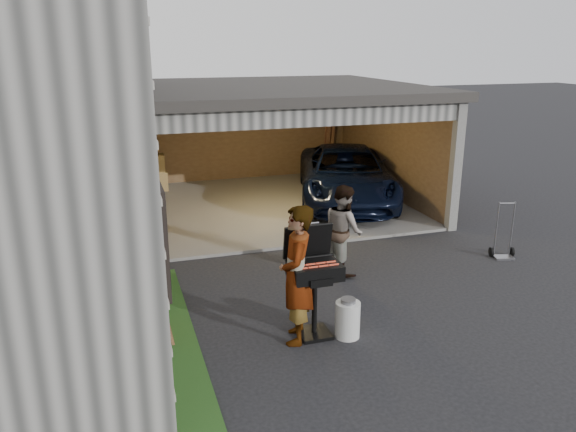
% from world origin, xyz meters
% --- Properties ---
extents(ground, '(80.00, 80.00, 0.00)m').
position_xyz_m(ground, '(0.00, 0.00, 0.00)').
color(ground, black).
rests_on(ground, ground).
extents(groundcover_strip, '(0.50, 8.00, 0.06)m').
position_xyz_m(groundcover_strip, '(-2.25, -1.00, 0.03)').
color(groundcover_strip, '#193814').
rests_on(groundcover_strip, ground).
extents(garage, '(6.80, 6.30, 2.90)m').
position_xyz_m(garage, '(0.76, 6.79, 1.87)').
color(garage, '#605E59').
rests_on(garage, ground).
extents(minivan, '(3.57, 5.21, 1.32)m').
position_xyz_m(minivan, '(2.59, 6.16, 0.66)').
color(minivan, black).
rests_on(minivan, ground).
extents(woman, '(0.65, 0.79, 1.88)m').
position_xyz_m(woman, '(-0.71, 0.17, 0.94)').
color(woman, '#A3B0CD').
rests_on(woman, ground).
extents(man, '(0.63, 0.79, 1.56)m').
position_xyz_m(man, '(0.80, 2.14, 0.78)').
color(man, '#4C2B1E').
rests_on(man, ground).
extents(bbq_grill, '(0.68, 0.59, 1.50)m').
position_xyz_m(bbq_grill, '(-0.44, 0.24, 0.89)').
color(bbq_grill, black).
rests_on(bbq_grill, ground).
extents(propane_tank, '(0.45, 0.45, 0.51)m').
position_xyz_m(propane_tank, '(-0.02, 0.03, 0.25)').
color(propane_tank, silver).
rests_on(propane_tank, ground).
extents(plywood_panel, '(0.22, 0.80, 0.89)m').
position_xyz_m(plywood_panel, '(-2.40, 0.81, 0.44)').
color(plywood_panel, brown).
rests_on(plywood_panel, ground).
extents(hand_truck, '(0.46, 0.41, 1.06)m').
position_xyz_m(hand_truck, '(3.92, 1.87, 0.20)').
color(hand_truck, gray).
rests_on(hand_truck, ground).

